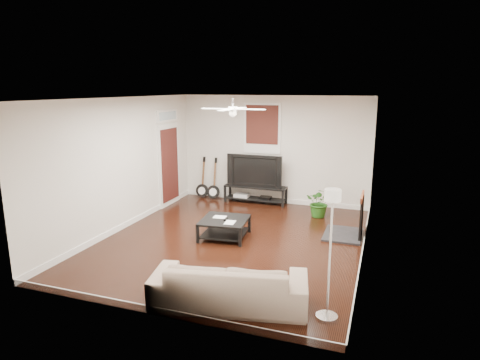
% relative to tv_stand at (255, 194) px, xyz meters
% --- Properties ---
extents(room, '(5.01, 6.01, 2.81)m').
position_rel_tv_stand_xyz_m(room, '(0.41, -2.78, 1.17)').
color(room, black).
rests_on(room, ground).
extents(brick_accent, '(0.02, 2.20, 2.80)m').
position_rel_tv_stand_xyz_m(brick_accent, '(2.90, -1.78, 1.17)').
color(brick_accent, '#A45334').
rests_on(brick_accent, floor).
extents(fireplace, '(0.80, 1.10, 0.92)m').
position_rel_tv_stand_xyz_m(fireplace, '(2.61, -1.78, 0.23)').
color(fireplace, black).
rests_on(fireplace, floor).
extents(window_back, '(1.00, 0.06, 1.30)m').
position_rel_tv_stand_xyz_m(window_back, '(0.11, 0.19, 1.72)').
color(window_back, '#3F1911').
rests_on(window_back, wall_back).
extents(door_left, '(0.08, 1.00, 2.50)m').
position_rel_tv_stand_xyz_m(door_left, '(-2.05, -0.88, 1.02)').
color(door_left, white).
rests_on(door_left, wall_left).
extents(tv_stand, '(1.64, 0.44, 0.46)m').
position_rel_tv_stand_xyz_m(tv_stand, '(0.00, 0.00, 0.00)').
color(tv_stand, black).
rests_on(tv_stand, floor).
extents(tv, '(1.47, 0.19, 0.85)m').
position_rel_tv_stand_xyz_m(tv, '(0.00, 0.02, 0.65)').
color(tv, black).
rests_on(tv, tv_stand).
extents(coffee_table, '(1.01, 1.01, 0.38)m').
position_rel_tv_stand_xyz_m(coffee_table, '(0.18, -2.70, -0.04)').
color(coffee_table, black).
rests_on(coffee_table, floor).
extents(sofa, '(2.30, 1.27, 0.63)m').
position_rel_tv_stand_xyz_m(sofa, '(1.23, -5.16, 0.09)').
color(sofa, '#C6B094').
rests_on(sofa, floor).
extents(floor_lamp, '(0.35, 0.35, 1.77)m').
position_rel_tv_stand_xyz_m(floor_lamp, '(2.58, -5.06, 0.66)').
color(floor_lamp, white).
rests_on(floor_lamp, floor).
extents(potted_plant, '(0.73, 0.66, 0.71)m').
position_rel_tv_stand_xyz_m(potted_plant, '(1.80, -0.68, 0.13)').
color(potted_plant, '#26621C').
rests_on(potted_plant, floor).
extents(guitar_left, '(0.36, 0.26, 1.15)m').
position_rel_tv_stand_xyz_m(guitar_left, '(-1.53, -0.03, 0.34)').
color(guitar_left, black).
rests_on(guitar_left, floor).
extents(guitar_right, '(0.38, 0.30, 1.15)m').
position_rel_tv_stand_xyz_m(guitar_right, '(-1.18, -0.06, 0.34)').
color(guitar_right, black).
rests_on(guitar_right, floor).
extents(ceiling_fan, '(1.24, 1.24, 0.32)m').
position_rel_tv_stand_xyz_m(ceiling_fan, '(0.41, -2.78, 2.37)').
color(ceiling_fan, white).
rests_on(ceiling_fan, ceiling).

